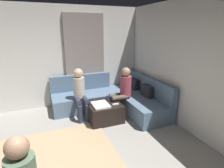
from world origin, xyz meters
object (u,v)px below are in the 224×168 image
coffee_mug (108,97)px  game_remote (116,104)px  sectional_couch (114,99)px  ottoman (104,111)px  person_on_couch_side (80,91)px  person_on_couch_back (122,89)px

coffee_mug → game_remote: 0.40m
sectional_couch → ottoman: size_ratio=3.36×
person_on_couch_side → person_on_couch_back: bearing=167.4°
ottoman → game_remote: size_ratio=5.07×
person_on_couch_back → person_on_couch_side: 1.03m
sectional_couch → ottoman: 0.70m
person_on_couch_back → person_on_couch_side: size_ratio=1.00×
coffee_mug → person_on_couch_side: (-0.14, -0.66, 0.19)m
sectional_couch → person_on_couch_side: 1.04m
game_remote → person_on_couch_back: 0.50m
ottoman → coffee_mug: size_ratio=8.00×
ottoman → person_on_couch_side: (-0.36, -0.48, 0.45)m
person_on_couch_side → sectional_couch: bearing=-171.2°
ottoman → sectional_couch: bearing=137.1°
coffee_mug → person_on_couch_side: person_on_couch_side is taller
coffee_mug → person_on_couch_back: person_on_couch_back is taller
person_on_couch_back → sectional_couch: bearing=8.4°
ottoman → person_on_couch_side: size_ratio=0.63×
ottoman → game_remote: game_remote is taller
coffee_mug → person_on_couch_back: size_ratio=0.08×
coffee_mug → game_remote: size_ratio=0.63×
game_remote → person_on_couch_side: size_ratio=0.12×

